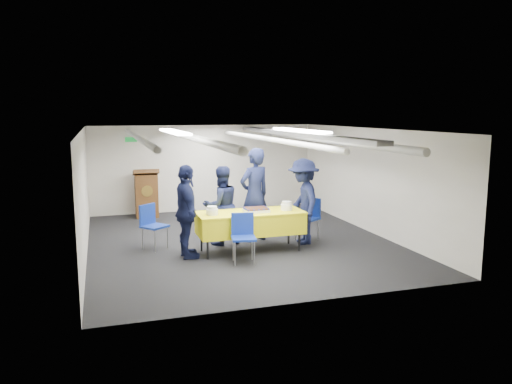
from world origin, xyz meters
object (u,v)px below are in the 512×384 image
serving_table (250,223)px  sailor_d (303,201)px  podium (146,193)px  sailor_a (255,195)px  sailor_b (221,205)px  sailor_c (187,212)px  sheet_cake (256,210)px  chair_near (243,233)px  chair_right (309,214)px  chair_left (151,222)px

serving_table → sailor_d: size_ratio=1.17×
podium → sailor_a: size_ratio=0.65×
sailor_b → sailor_c: size_ratio=0.93×
sheet_cake → chair_near: chair_near is taller
sheet_cake → chair_right: size_ratio=0.54×
sheet_cake → chair_left: (-1.89, 0.81, -0.28)m
sheet_cake → chair_right: 1.48m
sailor_b → sailor_c: bearing=30.7°
serving_table → chair_right: chair_right is taller
chair_left → sailor_a: 2.14m
chair_left → sailor_c: (0.56, -0.83, 0.33)m
serving_table → chair_right: 1.54m
sailor_c → chair_left: bearing=32.3°
serving_table → sailor_c: bearing=-176.9°
chair_right → sailor_a: size_ratio=0.45×
sailor_c → sheet_cake: bearing=-90.2°
chair_right → sailor_a: bearing=168.7°
podium → sailor_c: size_ratio=0.73×
sailor_b → chair_near: bearing=82.7°
sheet_cake → sailor_a: bearing=74.9°
sheet_cake → podium: size_ratio=0.37×
sailor_c → sailor_d: sailor_d is taller
serving_table → sailor_d: (1.19, 0.24, 0.31)m
sailor_b → sailor_c: sailor_c is taller
sheet_cake → sailor_c: bearing=-178.8°
sheet_cake → sailor_c: size_ratio=0.27×
sheet_cake → podium: 4.22m
chair_near → sailor_a: size_ratio=0.45×
podium → sailor_b: size_ratio=0.79×
sailor_a → chair_left: bearing=-20.6°
podium → sailor_c: (0.37, -3.88, 0.24)m
serving_table → sailor_a: 0.90m
podium → chair_near: 4.61m
podium → chair_near: podium is taller
sailor_b → serving_table: bearing=110.1°
chair_near → chair_left: 2.01m
chair_near → sailor_d: sailor_d is taller
sheet_cake → serving_table: bearing=160.0°
sheet_cake → podium: bearing=113.9°
sheet_cake → chair_near: (-0.42, -0.57, -0.28)m
chair_near → sailor_b: (-0.09, 1.28, 0.26)m
sailor_b → sailor_d: bearing=153.8°
podium → chair_right: bearing=-47.3°
sheet_cake → chair_left: chair_left is taller
sailor_a → sailor_d: bearing=130.5°
sheet_cake → chair_near: 0.76m
sheet_cake → chair_near: bearing=-126.7°
serving_table → sheet_cake: size_ratio=4.34×
serving_table → sailor_d: bearing=11.6°
chair_right → sailor_d: 0.50m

